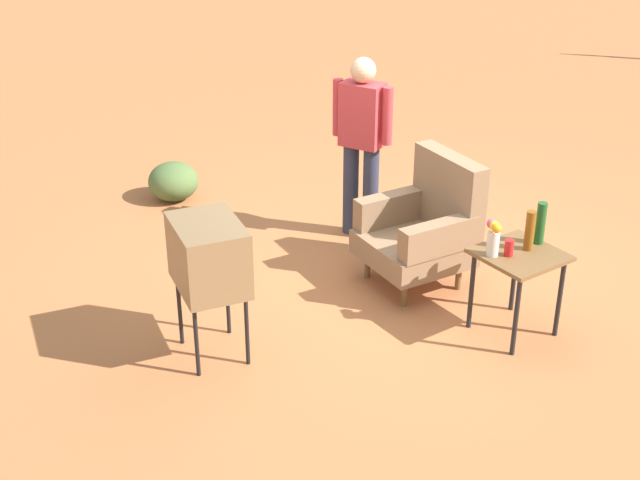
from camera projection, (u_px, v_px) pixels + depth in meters
ground_plane at (401, 271)px, 7.42m from camera, size 60.00×60.00×0.00m
armchair at (425, 226)px, 7.06m from camera, size 0.84×0.84×1.06m
side_table at (519, 265)px, 6.33m from camera, size 0.56×0.56×0.66m
tv_on_stand at (209, 256)px, 5.96m from camera, size 0.68×0.55×1.03m
person_standing at (362, 137)px, 7.64m from camera, size 0.52×0.35×1.64m
soda_can_red at (509, 248)px, 6.22m from camera, size 0.07×0.07×0.12m
bottle_wine_green at (541, 223)px, 6.35m from camera, size 0.07×0.07×0.32m
bottle_tall_amber at (530, 231)px, 6.27m from camera, size 0.07×0.07×0.30m
flower_vase at (493, 236)px, 6.18m from camera, size 0.14×0.10×0.27m
shrub_near at (173, 181)px, 8.68m from camera, size 0.49×0.49×0.38m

